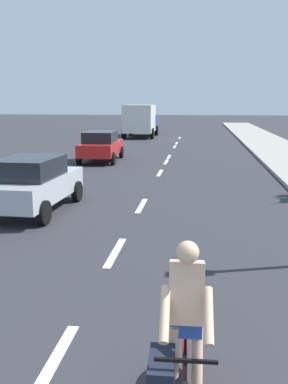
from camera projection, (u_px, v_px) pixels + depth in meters
name	position (u px, v px, depth m)	size (l,w,h in m)	color
ground_plane	(164.00, 166.00, 20.88)	(160.00, 160.00, 0.00)	#2D2D33
lane_stripe_1	(52.00, 364.00, 5.14)	(0.16, 1.80, 0.01)	white
lane_stripe_2	(115.00, 252.00, 8.97)	(0.16, 1.80, 0.01)	white
lane_stripe_3	(142.00, 206.00, 12.98)	(0.16, 1.80, 0.01)	white
lane_stripe_4	(160.00, 173.00, 18.91)	(0.16, 1.80, 0.01)	white
lane_stripe_5	(166.00, 162.00, 22.36)	(0.16, 1.80, 0.01)	white
lane_stripe_6	(169.00, 157.00, 24.37)	(0.16, 1.80, 0.01)	white
lane_stripe_7	(175.00, 147.00, 29.82)	(0.16, 1.80, 0.01)	white
lane_stripe_8	(177.00, 143.00, 32.33)	(0.16, 1.80, 0.01)	white
lane_stripe_9	(180.00, 138.00, 37.15)	(0.16, 1.80, 0.01)	white
cyclist	(181.00, 340.00, 4.15)	(0.63, 1.71, 1.82)	black
parked_car_silver	(33.00, 183.00, 12.16)	(1.96, 4.02, 1.57)	#B7BABF
parked_car_red	(101.00, 145.00, 22.48)	(2.00, 4.15, 1.57)	red
delivery_truck	(141.00, 120.00, 37.60)	(2.71, 6.25, 2.80)	#23478C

